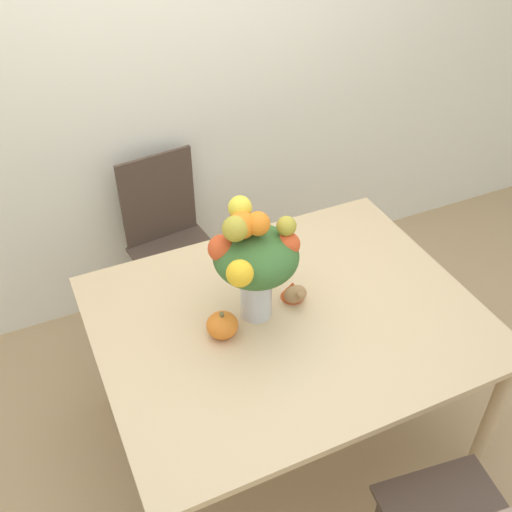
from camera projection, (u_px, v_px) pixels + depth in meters
ground_plane at (283, 432)px, 2.78m from camera, size 12.00×12.00×0.00m
wall_back at (174, 57)px, 2.79m from camera, size 8.00×0.06×2.70m
dining_table at (288, 330)px, 2.35m from camera, size 1.45×1.15×0.76m
flower_vase at (254, 258)px, 2.14m from camera, size 0.32×0.33×0.50m
pumpkin at (222, 325)px, 2.20m from camera, size 0.12×0.12×0.11m
turkey_figurine at (294, 292)px, 2.35m from camera, size 0.09×0.13×0.08m
dining_chair_near_window at (172, 243)px, 3.11m from camera, size 0.47×0.47×0.94m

